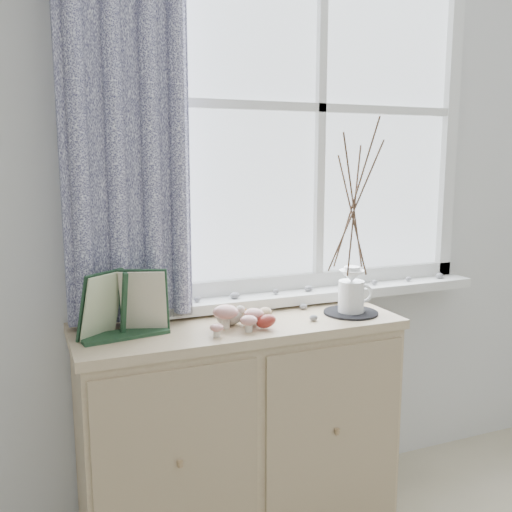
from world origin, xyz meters
The scene contains 8 objects.
sideboard centered at (-0.15, 1.75, 0.43)m, with size 1.20×0.45×0.85m.
botanical_book centered at (-0.57, 1.70, 0.97)m, with size 0.34×0.13×0.24m, color #1C3B24, non-canonical shape.
toadstool_cluster centered at (-0.19, 1.67, 0.90)m, with size 0.22×0.15×0.08m.
wooden_eggs centered at (-0.12, 1.70, 0.88)m, with size 0.17×0.17×0.07m.
songbird_figurine centered at (-0.20, 1.72, 0.88)m, with size 0.13×0.06×0.07m, color silver, non-canonical shape.
crocheted_doily centered at (0.29, 1.69, 0.85)m, with size 0.21×0.21×0.01m, color black.
twig_pitcher centered at (0.29, 1.69, 1.28)m, with size 0.34×0.34×0.75m.
sideboard_pebbles centered at (0.15, 1.75, 0.86)m, with size 0.33×0.23×0.02m.
Camera 1 is at (-0.86, -0.15, 1.44)m, focal length 40.00 mm.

